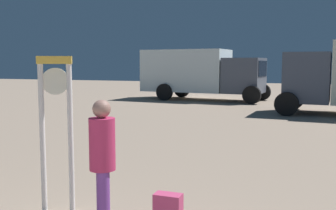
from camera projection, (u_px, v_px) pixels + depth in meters
The scene contains 3 objects.
standing_clock at pixel (56, 119), 5.11m from camera, with size 0.43×0.27×2.05m.
person_near_clock at pixel (103, 160), 4.46m from camera, with size 0.30×0.30×1.55m.
box_truck_far at pixel (199, 72), 21.47m from camera, with size 6.93×3.11×2.73m.
Camera 1 is at (2.06, -1.52, 1.95)m, focal length 42.09 mm.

